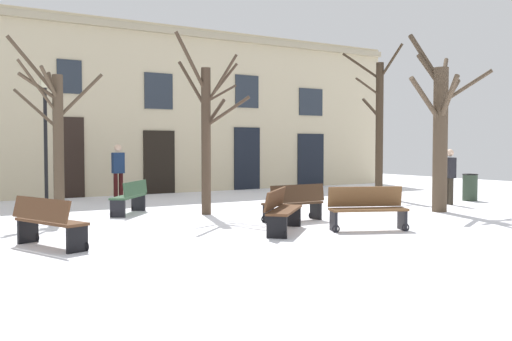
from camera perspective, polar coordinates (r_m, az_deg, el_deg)
ground_plane at (r=14.55m, az=3.48°, el=-4.62°), size 35.17×35.17×0.00m
building_facade at (r=21.92m, az=-9.53°, el=6.16°), size 21.98×0.60×6.32m
tree_left_of_center at (r=15.21m, az=-19.31°, el=3.55°), size 2.34×1.83×4.46m
tree_foreground at (r=20.23m, az=12.12°, el=4.48°), size 1.42×1.83×5.23m
tree_right_of_center at (r=16.32m, az=17.85°, el=4.09°), size 2.42×2.17×4.93m
tree_center at (r=14.97m, az=-4.92°, el=4.03°), size 1.96×1.42×4.64m
streetlamp at (r=17.25m, az=-20.24°, el=4.19°), size 0.30×0.30×3.85m
litter_bin at (r=19.92m, az=20.54°, el=-1.57°), size 0.50×0.50×0.88m
bench_back_to_back_left at (r=12.44m, az=11.03°, el=-3.73°), size 1.71×1.13×0.93m
bench_near_center_tree at (r=15.41m, az=-12.40°, el=-2.56°), size 1.39×1.53×0.87m
bench_facing_shops at (r=10.76m, az=-19.98°, el=-4.80°), size 1.02×1.73×0.90m
bench_near_lamp at (r=13.63m, az=3.82°, el=-3.23°), size 1.56×0.48×0.89m
bench_far_corner at (r=11.97m, az=2.61°, el=-3.90°), size 1.64×1.62×0.90m
person_near_bench at (r=18.37m, az=18.73°, el=-0.32°), size 0.34×0.43×1.69m
person_crossing_plaza at (r=19.34m, az=-13.57°, el=0.18°), size 0.39×0.24×1.84m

